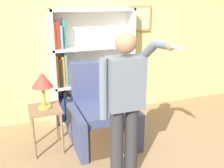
% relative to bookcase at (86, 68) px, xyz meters
% --- Properties ---
extents(wall_back, '(8.00, 0.11, 2.80)m').
position_rel_bookcase_xyz_m(wall_back, '(0.35, 0.16, 0.49)').
color(wall_back, tan).
rests_on(wall_back, ground_plane).
extents(bookcase, '(1.40, 0.28, 1.89)m').
position_rel_bookcase_xyz_m(bookcase, '(0.00, 0.00, 0.00)').
color(bookcase, white).
rests_on(bookcase, ground_plane).
extents(armchair, '(0.89, 0.94, 1.14)m').
position_rel_bookcase_xyz_m(armchair, '(-0.02, -0.84, -0.56)').
color(armchair, '#4C3823').
rests_on(armchair, ground_plane).
extents(person_standing, '(0.55, 0.78, 1.73)m').
position_rel_bookcase_xyz_m(person_standing, '(-0.04, -1.77, 0.07)').
color(person_standing, '#2D2D33').
rests_on(person_standing, ground_plane).
extents(side_table, '(0.42, 0.42, 0.64)m').
position_rel_bookcase_xyz_m(side_table, '(-0.81, -0.83, -0.40)').
color(side_table, '#846647').
rests_on(side_table, ground_plane).
extents(table_lamp, '(0.28, 0.28, 0.50)m').
position_rel_bookcase_xyz_m(table_lamp, '(-0.81, -0.83, 0.09)').
color(table_lamp, gold).
rests_on(table_lamp, side_table).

